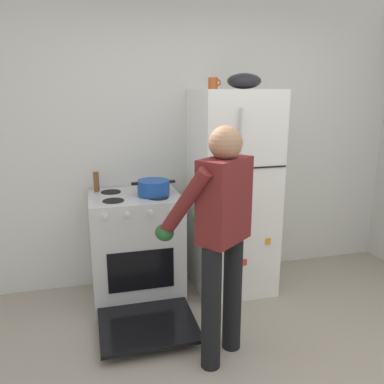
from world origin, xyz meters
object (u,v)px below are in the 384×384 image
object	(u,v)px
pepper_mill	(96,182)
person_cook	(220,226)
refrigerator	(232,192)
coffee_mug	(213,83)
mixing_bowl	(244,81)
red_pot	(154,187)
stove_range	(136,249)

from	to	relation	value
pepper_mill	person_cook	bearing A→B (deg)	-57.62
refrigerator	coffee_mug	xyz separation A→B (m)	(-0.18, 0.05, 0.95)
refrigerator	mixing_bowl	bearing A→B (deg)	0.22
red_pot	stove_range	bearing A→B (deg)	168.76
red_pot	mixing_bowl	bearing A→B (deg)	3.56
red_pot	pepper_mill	distance (m)	0.52
mixing_bowl	red_pot	bearing A→B (deg)	-176.44
stove_range	coffee_mug	xyz separation A→B (m)	(0.71, 0.07, 1.40)
pepper_mill	stove_range	bearing A→B (deg)	-36.03
stove_range	pepper_mill	world-z (taller)	pepper_mill
refrigerator	red_pot	distance (m)	0.73
stove_range	pepper_mill	size ratio (longest dim) A/B	7.43
coffee_mug	pepper_mill	distance (m)	1.31
person_cook	refrigerator	bearing A→B (deg)	65.27
coffee_mug	refrigerator	bearing A→B (deg)	-15.83
stove_range	mixing_bowl	world-z (taller)	mixing_bowl
red_pot	pepper_mill	xyz separation A→B (m)	(-0.46, 0.25, 0.02)
person_cook	coffee_mug	distance (m)	1.39
refrigerator	red_pot	world-z (taller)	refrigerator
person_cook	mixing_bowl	xyz separation A→B (m)	(0.52, 0.96, 0.92)
person_cook	coffee_mug	size ratio (longest dim) A/B	14.28
person_cook	mixing_bowl	world-z (taller)	mixing_bowl
coffee_mug	mixing_bowl	distance (m)	0.26
refrigerator	pepper_mill	distance (m)	1.21
refrigerator	mixing_bowl	xyz separation A→B (m)	(0.08, 0.00, 0.97)
person_cook	pepper_mill	size ratio (longest dim) A/B	9.57
stove_range	person_cook	distance (m)	1.15
stove_range	person_cook	xyz separation A→B (m)	(0.44, -0.95, 0.49)
pepper_mill	mixing_bowl	distance (m)	1.53
refrigerator	person_cook	xyz separation A→B (m)	(-0.44, -0.96, 0.05)
coffee_mug	pepper_mill	xyz separation A→B (m)	(-1.01, 0.15, -0.83)
coffee_mug	red_pot	bearing A→B (deg)	-169.61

